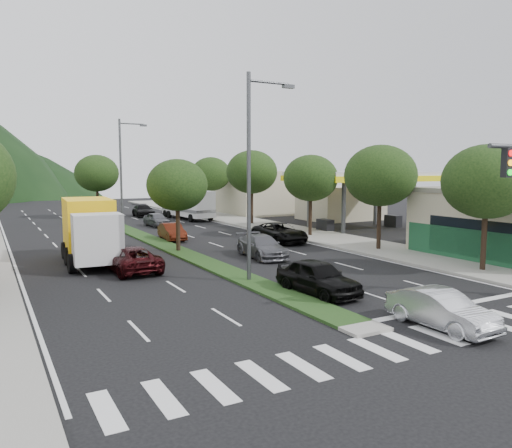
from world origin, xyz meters
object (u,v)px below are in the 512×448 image
tree_r_a (487,182)px  streetlight_near (253,167)px  streetlight_mid (123,168)px  sedan_silver (441,309)px  tree_r_b (380,176)px  tree_med_far (97,173)px  car_queue_f (143,211)px  motorhome (188,204)px  car_queue_e (157,220)px  car_queue_d (280,233)px  car_queue_a (318,277)px  tree_med_near (177,185)px  box_truck (90,233)px  tree_r_d (252,172)px  car_queue_c (172,232)px  suv_maroon (130,259)px  car_queue_b (262,246)px  tree_r_e (211,174)px  tree_r_c (311,178)px

tree_r_a → streetlight_near: bearing=161.3°
streetlight_mid → sedan_silver: 34.93m
tree_r_a → tree_r_b: bearing=90.0°
tree_med_far → car_queue_f: 6.61m
motorhome → car_queue_e: bearing=-140.4°
car_queue_d → car_queue_a: bearing=-115.2°
tree_med_far → streetlight_mid: bearing=-88.9°
sedan_silver → car_queue_d: car_queue_d is taller
tree_med_near → box_truck: size_ratio=0.78×
tree_med_far → car_queue_d: tree_med_far is taller
tree_r_b → car_queue_f: 32.62m
tree_r_d → sedan_silver: 33.23m
tree_r_b → car_queue_c: size_ratio=1.75×
suv_maroon → tree_r_b: bearing=172.3°
tree_r_a → car_queue_f: bearing=100.0°
car_queue_b → tree_r_e: bearing=78.0°
car_queue_f → streetlight_near: bearing=-93.3°
streetlight_near → car_queue_d: (8.02, 10.55, -4.85)m
tree_med_far → car_queue_e: tree_med_far is taller
car_queue_e → car_queue_f: (1.70, 10.56, 0.02)m
tree_r_d → car_queue_d: tree_r_d is taller
tree_r_a → tree_r_d: tree_r_d is taller
car_queue_a → tree_r_a: bearing=-5.8°
streetlight_near → suv_maroon: 8.53m
tree_r_c → motorhome: bearing=101.0°
suv_maroon → car_queue_b: car_queue_b is taller
tree_r_b → streetlight_mid: (-11.79, 21.00, 0.55)m
sedan_silver → car_queue_e: 34.52m
tree_med_near → box_truck: tree_med_near is taller
tree_r_a → streetlight_mid: 31.32m
tree_r_e → car_queue_c: 19.97m
tree_med_near → car_queue_b: 6.98m
tree_r_b → tree_r_e: size_ratio=1.03×
suv_maroon → car_queue_d: bearing=-160.7°
car_queue_a → motorhome: size_ratio=0.52×
tree_med_near → tree_med_far: tree_med_far is taller
tree_r_b → tree_r_d: tree_r_d is taller
sedan_silver → streetlight_mid: bearing=92.4°
tree_r_a → car_queue_d: size_ratio=1.27×
tree_r_e → suv_maroon: (-16.46, -26.81, -4.21)m
car_queue_e → car_queue_f: size_ratio=0.82×
tree_r_b → tree_r_c: (0.00, 8.00, -0.29)m
tree_r_b → car_queue_b: 9.35m
tree_r_e → tree_r_b: bearing=-90.0°
motorhome → car_queue_b: bearing=-106.4°
tree_r_d → motorhome: (-3.56, 8.25, -3.49)m
tree_r_a → car_queue_c: tree_r_a is taller
tree_r_c → car_queue_f: tree_r_c is taller
tree_r_d → tree_med_far: bearing=130.6°
car_queue_b → box_truck: 10.30m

